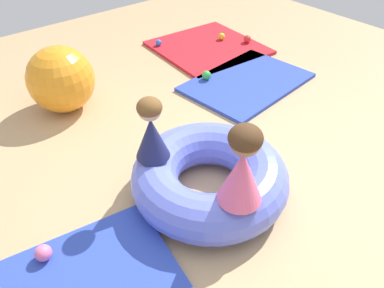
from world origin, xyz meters
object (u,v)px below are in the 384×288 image
Objects in this scene: child_in_navy at (151,129)px; play_ball_pink at (43,253)px; inflatable_cushion at (210,177)px; play_ball_blue at (159,43)px; child_in_pink at (243,166)px; play_ball_green at (207,75)px; play_ball_yellow at (222,36)px; exercise_ball_large at (61,79)px; play_ball_red at (247,39)px.

child_in_navy is 4.45× the size of play_ball_pink.
inflatable_cushion is 2.63m from play_ball_blue.
child_in_pink is 6.99× the size of play_ball_blue.
play_ball_pink reaches higher than play_ball_green.
child_in_navy reaches higher than play_ball_blue.
play_ball_green reaches higher than play_ball_yellow.
inflatable_cushion reaches higher than play_ball_yellow.
play_ball_green is 1.50m from exercise_ball_large.
play_ball_red is (2.15, 1.69, -0.08)m from inflatable_cushion.
play_ball_yellow is at bearing -175.84° from child_in_navy.
play_ball_pink is 1.21× the size of play_ball_yellow.
play_ball_green is at bearing -159.13° from play_ball_red.
play_ball_blue is 1.14m from play_ball_red.
child_in_navy is 1.02m from play_ball_pink.
play_ball_blue is 0.81× the size of play_ball_red.
exercise_ball_large is (-1.40, 0.50, 0.23)m from play_ball_green.
child_in_pink is 1.33m from play_ball_pink.
play_ball_pink is 1.35× the size of play_ball_blue.
play_ball_blue is at bearing 41.70° from play_ball_pink.
child_in_pink is at bearing -125.84° from play_ball_green.
play_ball_yellow is at bearing 29.26° from play_ball_pink.
play_ball_red is at bearing -55.83° from play_ball_yellow.
child_in_pink reaches higher than exercise_ball_large.
exercise_ball_large is at bearing 85.25° from child_in_pink.
play_ball_yellow is (2.07, 2.35, -0.52)m from child_in_pink.
child_in_navy reaches higher than play_ball_yellow.
inflatable_cushion is 2.73m from play_ball_red.
inflatable_cushion is 0.59m from child_in_pink.
play_ball_yellow is (0.75, -0.37, 0.00)m from play_ball_blue.
child_in_pink reaches higher than child_in_navy.
exercise_ball_large reaches higher than play_ball_blue.
inflatable_cushion is 2.78m from play_ball_yellow.
play_ball_blue is at bearing 83.93° from play_ball_green.
play_ball_yellow is (2.24, 1.68, -0.48)m from child_in_navy.
inflatable_cushion reaches higher than play_ball_pink.
play_ball_pink is at bearing -154.66° from play_ball_green.
child_in_pink is at bearing -131.33° from play_ball_yellow.
child_in_pink is 5.67× the size of play_ball_red.
play_ball_green is 1.10m from play_ball_yellow.
child_in_pink is at bearing 71.78° from child_in_navy.
play_ball_pink is 3.60m from play_ball_yellow.
exercise_ball_large is at bearing 99.47° from inflatable_cushion.
play_ball_yellow is (3.14, 1.76, -0.01)m from play_ball_pink.
child_in_navy reaches higher than play_ball_pink.
child_in_navy is 2.84m from play_ball_yellow.
play_ball_green is at bearing -141.70° from play_ball_yellow.
child_in_pink is at bearing -137.44° from play_ball_red.
child_in_pink is 5.18× the size of play_ball_pink.
play_ball_green is 1.13× the size of play_ball_yellow.
play_ball_blue is at bearing 62.57° from inflatable_cushion.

